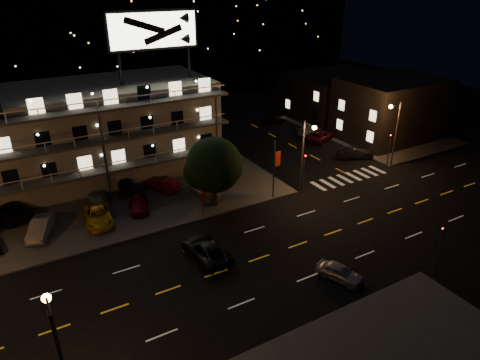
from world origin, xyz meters
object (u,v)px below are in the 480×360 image
road_car_east (340,272)px  road_car_west (206,249)px  lot_car_7 (97,200)px  lot_car_2 (98,216)px  side_car_0 (355,153)px  lot_car_4 (205,190)px  tree (214,167)px

road_car_east → road_car_west: (-7.67, 7.70, 0.15)m
lot_car_7 → road_car_west: size_ratio=0.76×
lot_car_2 → side_car_0: bearing=7.2°
lot_car_4 → road_car_west: 10.55m
lot_car_2 → lot_car_7: (0.67, 3.48, -0.10)m
lot_car_4 → lot_car_7: 10.94m
side_car_0 → road_car_west: bearing=134.8°
side_car_0 → tree: bearing=120.4°
tree → road_car_east: tree is taller
tree → lot_car_7: 12.44m
tree → road_car_east: bearing=-78.4°
lot_car_4 → road_car_east: (3.18, -17.25, -0.30)m
tree → side_car_0: size_ratio=1.62×
lot_car_2 → road_car_west: size_ratio=0.92×
lot_car_7 → road_car_east: 24.99m
tree → road_car_west: (-4.54, -7.46, -3.66)m
tree → side_car_0: 21.83m
road_car_east → road_car_west: bearing=113.0°
road_car_west → road_car_east: bearing=131.8°
lot_car_2 → road_car_west: 11.80m
road_car_east → road_car_west: 10.87m
lot_car_2 → lot_car_7: size_ratio=1.22×
road_car_east → lot_car_4: bearing=78.5°
tree → lot_car_4: bearing=91.5°
lot_car_4 → road_car_west: size_ratio=0.81×
lot_car_4 → tree: bearing=-93.5°
lot_car_2 → lot_car_4: lot_car_4 is taller
road_car_east → road_car_west: size_ratio=0.66×
side_car_0 → road_car_west: (-25.92, -9.93, 0.04)m
lot_car_4 → lot_car_7: (-10.25, 3.82, -0.16)m
tree → lot_car_4: tree is taller
lot_car_2 → lot_car_4: 10.93m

